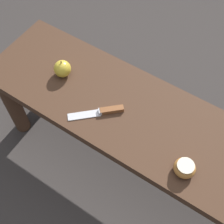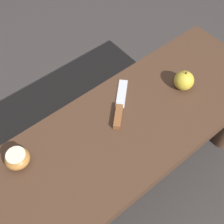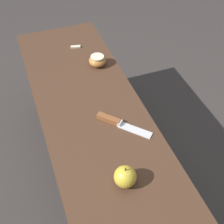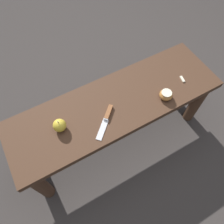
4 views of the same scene
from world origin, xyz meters
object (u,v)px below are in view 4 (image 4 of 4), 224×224
(wooden_bench, at_px, (116,111))
(apple_cut, at_px, (166,95))
(apple_whole, at_px, (59,125))
(knife, at_px, (107,117))

(wooden_bench, xyz_separation_m, apple_cut, (0.27, -0.11, 0.12))
(wooden_bench, height_order, apple_whole, apple_whole)
(apple_whole, bearing_deg, apple_cut, -10.66)
(apple_cut, bearing_deg, knife, 172.56)
(wooden_bench, xyz_separation_m, apple_whole, (-0.35, 0.00, 0.14))
(wooden_bench, distance_m, apple_whole, 0.37)
(wooden_bench, relative_size, apple_whole, 16.09)
(knife, height_order, apple_cut, apple_cut)
(apple_whole, distance_m, apple_cut, 0.63)
(knife, distance_m, apple_cut, 0.37)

